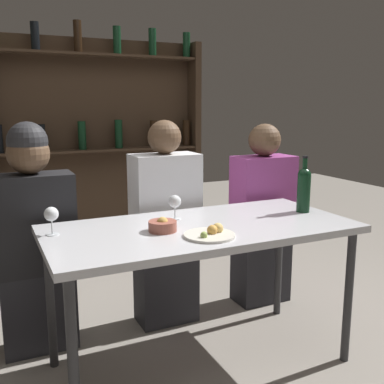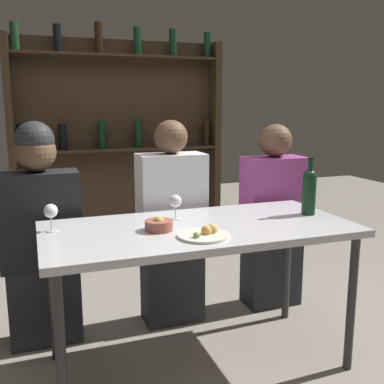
# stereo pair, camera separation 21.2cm
# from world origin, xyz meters

# --- Properties ---
(ground_plane) EXTENTS (10.00, 10.00, 0.00)m
(ground_plane) POSITION_xyz_m (0.00, 0.00, 0.00)
(ground_plane) COLOR gray
(dining_table) EXTENTS (1.53, 0.73, 0.75)m
(dining_table) POSITION_xyz_m (0.00, 0.00, 0.69)
(dining_table) COLOR silver
(dining_table) RESTS_ON ground_plane
(wine_rack_wall) EXTENTS (1.88, 0.21, 2.03)m
(wine_rack_wall) POSITION_xyz_m (0.00, 2.05, 1.03)
(wine_rack_wall) COLOR #38281C
(wine_rack_wall) RESTS_ON ground_plane
(wine_bottle) EXTENTS (0.07, 0.07, 0.31)m
(wine_bottle) POSITION_xyz_m (0.64, 0.02, 0.89)
(wine_bottle) COLOR black
(wine_bottle) RESTS_ON dining_table
(wine_glass_0) EXTENTS (0.07, 0.07, 0.13)m
(wine_glass_0) POSITION_xyz_m (-0.07, 0.17, 0.84)
(wine_glass_0) COLOR silver
(wine_glass_0) RESTS_ON dining_table
(wine_glass_1) EXTENTS (0.07, 0.07, 0.13)m
(wine_glass_1) POSITION_xyz_m (-0.70, 0.15, 0.85)
(wine_glass_1) COLOR silver
(wine_glass_1) RESTS_ON dining_table
(food_plate_0) EXTENTS (0.24, 0.24, 0.05)m
(food_plate_0) POSITION_xyz_m (-0.04, -0.19, 0.77)
(food_plate_0) COLOR silver
(food_plate_0) RESTS_ON dining_table
(snack_bowl) EXTENTS (0.13, 0.13, 0.07)m
(snack_bowl) POSITION_xyz_m (-0.21, -0.02, 0.78)
(snack_bowl) COLOR #995142
(snack_bowl) RESTS_ON dining_table
(seated_person_left) EXTENTS (0.43, 0.22, 1.26)m
(seated_person_left) POSITION_xyz_m (-0.74, 0.53, 0.62)
(seated_person_left) COLOR #26262B
(seated_person_left) RESTS_ON ground_plane
(seated_person_center) EXTENTS (0.40, 0.22, 1.26)m
(seated_person_center) POSITION_xyz_m (0.02, 0.53, 0.59)
(seated_person_center) COLOR #26262B
(seated_person_center) RESTS_ON ground_plane
(seated_person_right) EXTENTS (0.40, 0.22, 1.22)m
(seated_person_right) POSITION_xyz_m (0.73, 0.53, 0.58)
(seated_person_right) COLOR #26262B
(seated_person_right) RESTS_ON ground_plane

